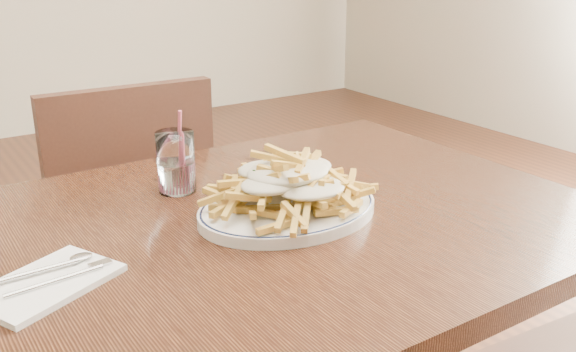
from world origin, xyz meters
TOP-DOWN VIEW (x-y plane):
  - table at (0.00, 0.00)m, footprint 1.20×0.80m
  - chair_far at (0.03, 0.66)m, footprint 0.42×0.42m
  - fries_plate at (0.09, -0.01)m, footprint 0.35×0.32m
  - loaded_fries at (0.09, -0.01)m, footprint 0.27×0.22m
  - napkin at (-0.31, -0.03)m, footprint 0.21×0.18m
  - cutlery at (-0.31, -0.03)m, footprint 0.17×0.07m
  - water_glass at (-0.02, 0.19)m, footprint 0.07×0.07m

SIDE VIEW (x-z plane):
  - chair_far at x=0.03m, z-range 0.06..0.93m
  - table at x=0.00m, z-range 0.30..1.05m
  - napkin at x=-0.31m, z-range 0.75..0.76m
  - fries_plate at x=0.09m, z-range 0.75..0.77m
  - cutlery at x=-0.31m, z-range 0.76..0.76m
  - water_glass at x=-0.02m, z-range 0.72..0.87m
  - loaded_fries at x=0.09m, z-range 0.77..0.85m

